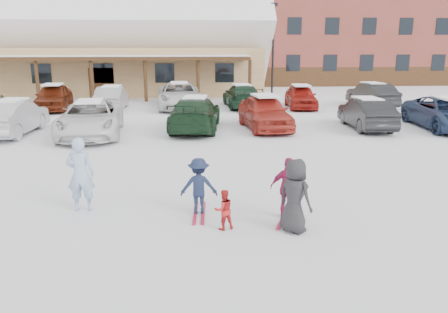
{
  "coord_description": "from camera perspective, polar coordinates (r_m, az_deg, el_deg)",
  "views": [
    {
      "loc": [
        -0.51,
        -9.71,
        3.73
      ],
      "look_at": [
        0.3,
        1.0,
        1.0
      ],
      "focal_mm": 35.0,
      "sensor_mm": 36.0,
      "label": 1
    }
  ],
  "objects": [
    {
      "name": "ground",
      "position": [
        10.42,
        -1.24,
        -6.73
      ],
      "size": [
        160.0,
        160.0,
        0.0
      ],
      "primitive_type": "plane",
      "color": "white",
      "rests_on": "ground"
    },
    {
      "name": "day_lodge",
      "position": [
        38.62,
        -17.55,
        13.92
      ],
      "size": [
        29.12,
        12.5,
        10.38
      ],
      "color": "tan",
      "rests_on": "ground"
    },
    {
      "name": "lamp_post",
      "position": [
        34.84,
        6.43,
        14.36
      ],
      "size": [
        0.5,
        0.25,
        6.88
      ],
      "color": "black",
      "rests_on": "ground"
    },
    {
      "name": "conifer_3",
      "position": [
        54.13,
        2.69,
        15.69
      ],
      "size": [
        3.96,
        3.96,
        9.18
      ],
      "color": "black",
      "rests_on": "ground"
    },
    {
      "name": "adult_skier",
      "position": [
        10.52,
        -18.23,
        -2.25
      ],
      "size": [
        0.64,
        0.42,
        1.74
      ],
      "primitive_type": "imported",
      "rotation": [
        0.0,
        0.0,
        3.13
      ],
      "color": "#95B2D4",
      "rests_on": "ground"
    },
    {
      "name": "toddler_red",
      "position": [
        9.12,
        -0.05,
        -6.95
      ],
      "size": [
        0.5,
        0.43,
        0.86
      ],
      "primitive_type": "imported",
      "rotation": [
        0.0,
        0.0,
        3.44
      ],
      "color": "red",
      "rests_on": "ground"
    },
    {
      "name": "child_navy",
      "position": [
        9.89,
        -3.31,
        -3.9
      ],
      "size": [
        0.87,
        0.54,
        1.31
      ],
      "primitive_type": "imported",
      "rotation": [
        0.0,
        0.0,
        3.08
      ],
      "color": "#16203B",
      "rests_on": "ground"
    },
    {
      "name": "skis_child_navy",
      "position": [
        10.1,
        -3.26,
        -7.34
      ],
      "size": [
        0.28,
        1.41,
        0.03
      ],
      "primitive_type": "cube",
      "rotation": [
        0.0,
        0.0,
        3.08
      ],
      "color": "#B0193B",
      "rests_on": "ground"
    },
    {
      "name": "child_magenta",
      "position": [
        9.7,
        8.42,
        -4.15
      ],
      "size": [
        0.88,
        0.62,
        1.38
      ],
      "primitive_type": "imported",
      "rotation": [
        0.0,
        0.0,
        2.75
      ],
      "color": "#A11E51",
      "rests_on": "ground"
    },
    {
      "name": "skis_child_magenta",
      "position": [
        9.93,
        8.28,
        -7.86
      ],
      "size": [
        0.72,
        1.37,
        0.03
      ],
      "primitive_type": "cube",
      "rotation": [
        0.0,
        0.0,
        2.75
      ],
      "color": "#B0193B",
      "rests_on": "ground"
    },
    {
      "name": "bystander_dark",
      "position": [
        9.01,
        9.24,
        -5.09
      ],
      "size": [
        0.86,
        0.9,
        1.55
      ],
      "primitive_type": "imported",
      "rotation": [
        0.0,
        0.0,
        2.25
      ],
      "color": "#272729",
      "rests_on": "ground"
    },
    {
      "name": "parked_car_1",
      "position": [
        20.87,
        -25.9,
        4.61
      ],
      "size": [
        1.7,
        4.6,
        1.5
      ],
      "primitive_type": "imported",
      "rotation": [
        0.0,
        0.0,
        3.12
      ],
      "color": "#A9A9AD",
      "rests_on": "ground"
    },
    {
      "name": "parked_car_2",
      "position": [
        19.38,
        -17.02,
        4.77
      ],
      "size": [
        3.0,
        5.6,
        1.49
      ],
      "primitive_type": "imported",
      "rotation": [
        0.0,
        0.0,
        0.1
      ],
      "color": "white",
      "rests_on": "ground"
    },
    {
      "name": "parked_car_3",
      "position": [
        19.92,
        -3.77,
        5.6
      ],
      "size": [
        2.64,
        5.35,
        1.5
      ],
      "primitive_type": "imported",
      "rotation": [
        0.0,
        0.0,
        3.03
      ],
      "color": "#16311C",
      "rests_on": "ground"
    },
    {
      "name": "parked_car_4",
      "position": [
        20.21,
        5.34,
        5.78
      ],
      "size": [
        2.27,
        4.7,
        1.55
      ],
      "primitive_type": "imported",
      "rotation": [
        0.0,
        0.0,
        0.1
      ],
      "color": "#AF2F23",
      "rests_on": "ground"
    },
    {
      "name": "parked_car_5",
      "position": [
        21.24,
        18.09,
        5.36
      ],
      "size": [
        1.68,
        4.34,
        1.41
      ],
      "primitive_type": "imported",
      "rotation": [
        0.0,
        0.0,
        3.1
      ],
      "color": "black",
      "rests_on": "ground"
    },
    {
      "name": "parked_car_6",
      "position": [
        22.57,
        27.04,
        5.04
      ],
      "size": [
        2.79,
        5.37,
        1.45
      ],
      "primitive_type": "imported",
      "rotation": [
        0.0,
        0.0,
        -0.08
      ],
      "color": "navy",
      "rests_on": "ground"
    },
    {
      "name": "parked_car_8",
      "position": [
        28.07,
        -21.35,
        7.22
      ],
      "size": [
        2.31,
        4.68,
        1.53
      ],
      "primitive_type": "imported",
      "rotation": [
        0.0,
        0.0,
        0.11
      ],
      "color": "#62210E",
      "rests_on": "ground"
    },
    {
      "name": "parked_car_9",
      "position": [
        27.23,
        -14.4,
        7.42
      ],
      "size": [
        1.58,
        4.31,
        1.41
      ],
      "primitive_type": "imported",
      "rotation": [
        0.0,
        0.0,
        3.16
      ],
      "color": "#9D9CA1",
      "rests_on": "ground"
    },
    {
      "name": "parked_car_10",
      "position": [
        27.1,
        -5.86,
        7.94
      ],
      "size": [
        2.95,
        5.81,
        1.57
      ],
      "primitive_type": "imported",
      "rotation": [
        0.0,
        0.0,
        0.06
      ],
      "color": "silver",
      "rests_on": "ground"
    },
    {
      "name": "parked_car_11",
      "position": [
        27.35,
        2.36,
        7.89
      ],
      "size": [
        2.19,
        4.96,
        1.42
      ],
      "primitive_type": "imported",
      "rotation": [
        0.0,
        0.0,
        3.18
      ],
      "color": "#183321",
      "rests_on": "ground"
    },
    {
      "name": "parked_car_12",
      "position": [
        27.47,
        9.99,
        7.71
      ],
      "size": [
        2.02,
        4.27,
        1.41
      ],
      "primitive_type": "imported",
      "rotation": [
        0.0,
        0.0,
        -0.09
      ],
      "color": "#A51E16",
      "rests_on": "ground"
    },
    {
      "name": "parked_car_13",
      "position": [
        29.19,
        18.75,
        7.63
      ],
      "size": [
        1.84,
        4.62,
        1.49
      ],
      "primitive_type": "imported",
      "rotation": [
        0.0,
        0.0,
        3.2
      ],
      "color": "black",
      "rests_on": "ground"
    }
  ]
}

